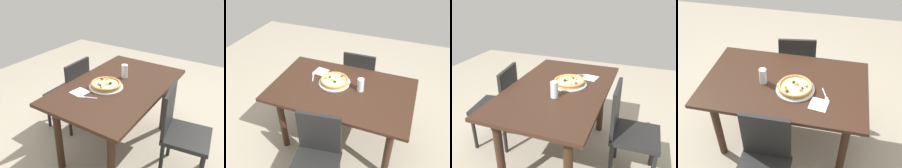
{
  "view_description": "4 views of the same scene",
  "coord_description": "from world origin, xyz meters",
  "views": [
    {
      "loc": [
        -1.79,
        -1.1,
        1.81
      ],
      "look_at": [
        -0.05,
        0.03,
        0.77
      ],
      "focal_mm": 38.83,
      "sensor_mm": 36.0,
      "label": 1
    },
    {
      "loc": [
        0.61,
        -1.71,
        2.12
      ],
      "look_at": [
        -0.05,
        0.03,
        0.77
      ],
      "focal_mm": 36.53,
      "sensor_mm": 36.0,
      "label": 2
    },
    {
      "loc": [
        1.82,
        0.72,
        1.67
      ],
      "look_at": [
        -0.05,
        0.03,
        0.77
      ],
      "focal_mm": 38.34,
      "sensor_mm": 36.0,
      "label": 3
    },
    {
      "loc": [
        -0.41,
        1.72,
        2.22
      ],
      "look_at": [
        -0.05,
        0.03,
        0.77
      ],
      "focal_mm": 42.73,
      "sensor_mm": 36.0,
      "label": 4
    }
  ],
  "objects": [
    {
      "name": "ground_plane",
      "position": [
        0.0,
        0.0,
        0.0
      ],
      "size": [
        6.0,
        6.0,
        0.0
      ],
      "primitive_type": "plane",
      "color": "#9E937F"
    },
    {
      "name": "dining_table",
      "position": [
        0.0,
        0.0,
        0.64
      ],
      "size": [
        1.42,
        0.87,
        0.75
      ],
      "color": "#331E14",
      "rests_on": "ground"
    },
    {
      "name": "chair_near",
      "position": [
        0.01,
        -0.65,
        0.47
      ],
      "size": [
        0.45,
        0.45,
        0.87
      ],
      "rotation": [
        0.0,
        0.0,
        3.29
      ],
      "color": "black",
      "rests_on": "ground"
    },
    {
      "name": "chair_far",
      "position": [
        0.02,
        0.65,
        0.47
      ],
      "size": [
        0.41,
        0.41,
        0.87
      ],
      "rotation": [
        0.0,
        0.0,
        0.01
      ],
      "color": "black",
      "rests_on": "ground"
    },
    {
      "name": "plate",
      "position": [
        -0.1,
        0.07,
        0.76
      ],
      "size": [
        0.33,
        0.33,
        0.01
      ],
      "primitive_type": "cylinder",
      "color": "silver",
      "rests_on": "dining_table"
    },
    {
      "name": "pizza",
      "position": [
        -0.1,
        0.07,
        0.78
      ],
      "size": [
        0.29,
        0.29,
        0.05
      ],
      "color": "#B78447",
      "rests_on": "plate"
    },
    {
      "name": "fork",
      "position": [
        -0.36,
        0.1,
        0.75
      ],
      "size": [
        0.08,
        0.16,
        0.0
      ],
      "rotation": [
        0.0,
        0.0,
        1.96
      ],
      "color": "silver",
      "rests_on": "dining_table"
    },
    {
      "name": "drinking_glass",
      "position": [
        0.18,
        0.04,
        0.82
      ],
      "size": [
        0.06,
        0.06,
        0.14
      ],
      "primitive_type": "cylinder",
      "color": "silver",
      "rests_on": "dining_table"
    },
    {
      "name": "napkin",
      "position": [
        -0.32,
        0.21,
        0.75
      ],
      "size": [
        0.16,
        0.16,
        0.0
      ],
      "primitive_type": "cube",
      "rotation": [
        0.0,
        0.0,
        -0.15
      ],
      "color": "white",
      "rests_on": "dining_table"
    }
  ]
}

